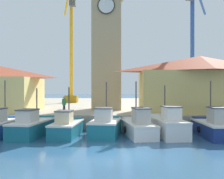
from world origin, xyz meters
TOP-DOWN VIEW (x-y plane):
  - ground_plane at (0.00, 0.00)m, footprint 300.00×300.00m
  - quay_wharf at (0.00, 28.41)m, footprint 120.00×40.00m
  - fishing_boat_left_outer at (-9.09, 5.63)m, footprint 2.08×4.81m
  - fishing_boat_left_inner at (-6.57, 5.42)m, footprint 2.52×5.43m
  - fishing_boat_mid_left at (-3.99, 5.43)m, footprint 2.07×4.78m
  - fishing_boat_center at (-1.09, 5.56)m, footprint 2.49×4.36m
  - fishing_boat_mid_right at (1.41, 5.62)m, footprint 2.66×5.29m
  - fishing_boat_right_inner at (3.63, 5.67)m, footprint 2.47×5.34m
  - fishing_boat_right_outer at (7.01, 5.33)m, footprint 2.18×5.18m
  - clock_tower at (-1.35, 15.24)m, footprint 3.69×3.69m
  - warehouse_right at (7.95, 11.64)m, footprint 11.99×5.89m
  - port_crane_near at (10.57, 23.14)m, footprint 5.78×9.87m
  - port_crane_far at (-7.84, 29.20)m, footprint 3.58×8.31m
  - dock_worker_near_tower at (-5.04, 9.61)m, footprint 0.34×0.22m

SIDE VIEW (x-z plane):
  - ground_plane at x=0.00m, z-range 0.00..0.00m
  - quay_wharf at x=0.00m, z-range 0.00..1.26m
  - fishing_boat_mid_left at x=-3.99m, z-range -1.16..2.54m
  - fishing_boat_mid_right at x=1.41m, z-range -1.35..2.80m
  - fishing_boat_left_inner at x=-6.57m, z-range -1.07..2.55m
  - fishing_boat_left_outer at x=-9.09m, z-range -1.38..2.86m
  - fishing_boat_right_outer at x=7.01m, z-range -1.34..2.84m
  - fishing_boat_center at x=-1.09m, z-range -1.29..2.81m
  - fishing_boat_right_inner at x=3.63m, z-range -1.11..2.73m
  - dock_worker_near_tower at x=-5.04m, z-range 1.29..2.91m
  - warehouse_right at x=7.95m, z-range 1.32..6.85m
  - port_crane_near at x=10.57m, z-range -0.76..17.51m
  - port_crane_far at x=-7.84m, z-range -1.44..19.19m
  - clock_tower at x=-1.35m, z-range 0.86..18.18m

